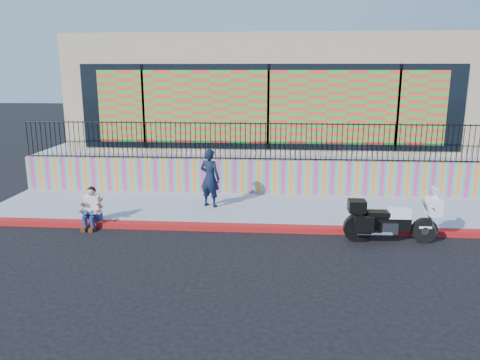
# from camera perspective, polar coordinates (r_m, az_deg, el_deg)

# --- Properties ---
(ground) EXTENTS (90.00, 90.00, 0.00)m
(ground) POSITION_cam_1_polar(r_m,az_deg,el_deg) (12.17, 2.94, -6.23)
(ground) COLOR black
(ground) RESTS_ON ground
(red_curb) EXTENTS (16.00, 0.30, 0.15)m
(red_curb) POSITION_cam_1_polar(r_m,az_deg,el_deg) (12.15, 2.94, -5.89)
(red_curb) COLOR #AA0C1F
(red_curb) RESTS_ON ground
(sidewalk) EXTENTS (16.00, 3.00, 0.15)m
(sidewalk) POSITION_cam_1_polar(r_m,az_deg,el_deg) (13.71, 3.12, -3.63)
(sidewalk) COLOR #8F98AB
(sidewalk) RESTS_ON ground
(mural_wall) EXTENTS (16.00, 0.20, 1.10)m
(mural_wall) POSITION_cam_1_polar(r_m,az_deg,el_deg) (15.10, 3.29, 0.41)
(mural_wall) COLOR #DB3972
(mural_wall) RESTS_ON sidewalk
(metal_fence) EXTENTS (15.80, 0.04, 1.20)m
(metal_fence) POSITION_cam_1_polar(r_m,az_deg,el_deg) (14.89, 3.35, 4.73)
(metal_fence) COLOR black
(metal_fence) RESTS_ON mural_wall
(elevated_platform) EXTENTS (16.00, 10.00, 1.25)m
(elevated_platform) POSITION_cam_1_polar(r_m,az_deg,el_deg) (20.12, 3.58, 3.45)
(elevated_platform) COLOR #8F98AB
(elevated_platform) RESTS_ON ground
(storefront_building) EXTENTS (14.00, 8.06, 4.00)m
(storefront_building) POSITION_cam_1_polar(r_m,az_deg,el_deg) (19.62, 3.68, 10.91)
(storefront_building) COLOR tan
(storefront_building) RESTS_ON elevated_platform
(police_motorcycle) EXTENTS (2.20, 0.73, 1.37)m
(police_motorcycle) POSITION_cam_1_polar(r_m,az_deg,el_deg) (11.82, 17.79, -4.55)
(police_motorcycle) COLOR black
(police_motorcycle) RESTS_ON ground
(police_officer) EXTENTS (0.74, 0.63, 1.71)m
(police_officer) POSITION_cam_1_polar(r_m,az_deg,el_deg) (13.59, -3.69, 0.27)
(police_officer) COLOR black
(police_officer) RESTS_ON sidewalk
(seated_man) EXTENTS (0.54, 0.71, 1.06)m
(seated_man) POSITION_cam_1_polar(r_m,az_deg,el_deg) (12.86, -17.71, -3.67)
(seated_man) COLOR navy
(seated_man) RESTS_ON ground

